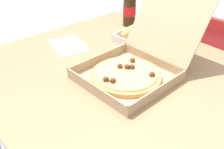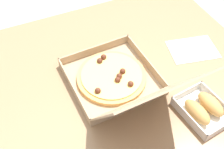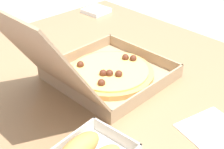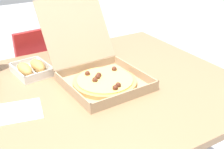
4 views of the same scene
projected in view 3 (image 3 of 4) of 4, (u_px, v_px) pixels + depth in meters
The scene contains 4 objects.
dining_table at pixel (114, 99), 1.03m from camera, with size 1.23×1.03×0.74m.
pizza_box_open at pixel (100, 70), 0.96m from camera, with size 0.35×0.53×0.33m.
paper_menu at pixel (224, 139), 0.77m from camera, with size 0.21×0.15×0.00m, color white.
napkin_pile at pixel (96, 11), 1.51m from camera, with size 0.11×0.11×0.02m, color white.
Camera 3 is at (-0.60, 0.57, 1.28)m, focal length 49.21 mm.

